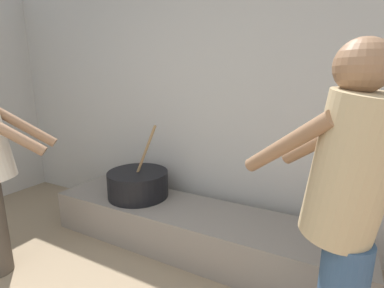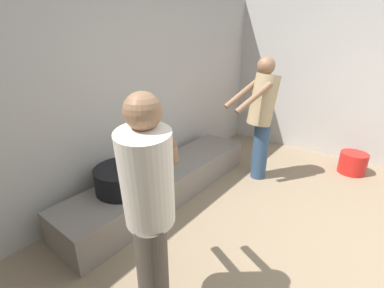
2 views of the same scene
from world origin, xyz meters
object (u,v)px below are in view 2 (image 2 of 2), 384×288
object	(u,v)px
bucket_red_plastic	(353,163)
cook_in_cream_shirt	(149,204)
cooking_pot_main	(123,178)
cook_in_tan_shirt	(262,113)

from	to	relation	value
bucket_red_plastic	cook_in_cream_shirt	bearing A→B (deg)	166.91
cooking_pot_main	cook_in_cream_shirt	distance (m)	1.18
cook_in_tan_shirt	bucket_red_plastic	size ratio (longest dim) A/B	4.45
cook_in_cream_shirt	bucket_red_plastic	xyz separation A→B (m)	(3.17, -0.74, -0.72)
cook_in_cream_shirt	cook_in_tan_shirt	world-z (taller)	cook_in_tan_shirt
cook_in_tan_shirt	cooking_pot_main	bearing A→B (deg)	157.58
cook_in_cream_shirt	bucket_red_plastic	world-z (taller)	cook_in_cream_shirt
cook_in_tan_shirt	bucket_red_plastic	world-z (taller)	cook_in_tan_shirt
cooking_pot_main	cook_in_cream_shirt	xyz separation A→B (m)	(-0.54, -0.97, 0.39)
cooking_pot_main	cook_in_tan_shirt	world-z (taller)	cook_in_tan_shirt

